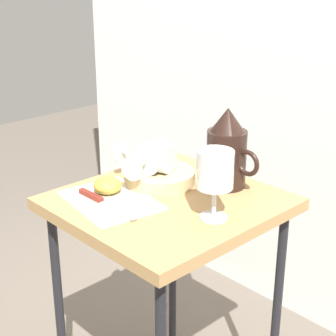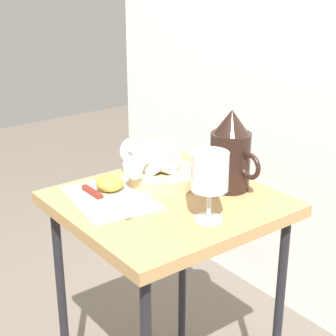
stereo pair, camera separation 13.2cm
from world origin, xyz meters
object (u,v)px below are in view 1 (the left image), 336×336
Objects in this scene: basket_tray at (160,177)px; apple_half_left at (108,185)px; wine_glass_tipped_far at (154,158)px; knife at (99,200)px; pitcher at (227,156)px; wine_glass_upright at (214,173)px; wine_glass_tipped_near at (154,157)px; table at (168,225)px.

apple_half_left is at bearing -104.78° from basket_tray.
knife is at bearing -89.72° from wine_glass_tipped_far.
pitcher is 0.20m from wine_glass_upright.
basket_tray is at bearing 37.00° from wine_glass_tipped_far.
table is at bearing -21.88° from wine_glass_tipped_near.
wine_glass_tipped_near is at bearing 77.53° from apple_half_left.
wine_glass_tipped_far is at bearing -143.00° from basket_tray.
wine_glass_upright is 0.25m from wine_glass_tipped_far.
table is 3.28× the size of pitcher.
pitcher reaches higher than wine_glass_upright.
apple_half_left is 0.06m from knife.
wine_glass_tipped_near is at bearing -49.35° from wine_glass_tipped_far.
apple_half_left is (-0.04, -0.14, 0.01)m from basket_tray.
pitcher is 2.92× the size of apple_half_left.
wine_glass_tipped_near is at bearing -137.88° from pitcher.
table is at bearing 37.00° from apple_half_left.
wine_glass_tipped_near is at bearing 170.47° from wine_glass_upright.
apple_half_left is (-0.03, -0.13, -0.05)m from wine_glass_tipped_far.
basket_tray is 0.15m from apple_half_left.
knife is (-0.01, -0.19, -0.01)m from basket_tray.
knife is at bearing -61.37° from apple_half_left.
knife is (-0.14, -0.30, -0.07)m from pitcher.
wine_glass_upright reaches higher than apple_half_left.
basket_tray is 0.19m from knife.
wine_glass_upright is 0.99× the size of wine_glass_tipped_far.
apple_half_left is (-0.27, -0.09, -0.09)m from wine_glass_upright.
wine_glass_tipped_far is 0.19m from knife.
basket_tray is 0.06m from wine_glass_tipped_far.
wine_glass_tipped_far is (-0.00, 0.00, -0.00)m from wine_glass_tipped_near.
basket_tray is 0.06m from wine_glass_tipped_near.
pitcher is at bearing 40.95° from basket_tray.
pitcher is (0.13, 0.11, 0.07)m from basket_tray.
wine_glass_tipped_far reaches higher than table.
table is 0.19m from knife.
knife is (0.00, -0.18, -0.06)m from wine_glass_tipped_far.
pitcher is at bearing 65.04° from knife.
pitcher is 0.31m from apple_half_left.
basket_tray reaches higher than table.
apple_half_left is 0.34× the size of knife.
wine_glass_tipped_far is at bearing 130.65° from wine_glass_tipped_near.
table is at bearing -23.10° from wine_glass_tipped_far.
apple_half_left is at bearing -100.83° from wine_glass_tipped_far.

